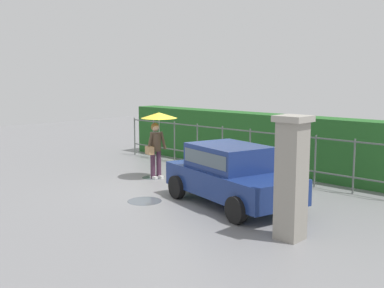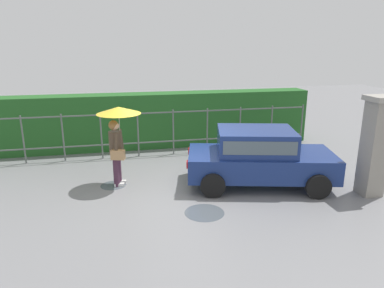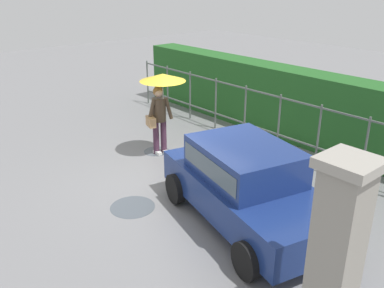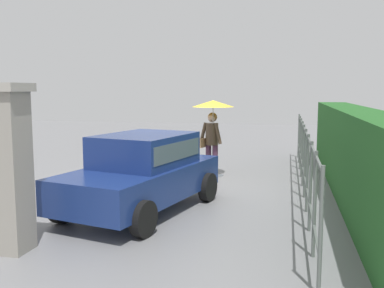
# 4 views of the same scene
# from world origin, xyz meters

# --- Properties ---
(ground_plane) EXTENTS (40.00, 40.00, 0.00)m
(ground_plane) POSITION_xyz_m (0.00, 0.00, 0.00)
(ground_plane) COLOR slate
(car) EXTENTS (3.98, 2.54, 1.48)m
(car) POSITION_xyz_m (2.00, 0.03, 0.80)
(car) COLOR navy
(car) RESTS_ON ground
(pedestrian) EXTENTS (1.11, 1.11, 2.05)m
(pedestrian) POSITION_xyz_m (-1.51, 0.77, 1.56)
(pedestrian) COLOR #47283D
(pedestrian) RESTS_ON ground
(gate_pillar) EXTENTS (0.60, 0.60, 2.42)m
(gate_pillar) POSITION_xyz_m (4.43, -1.13, 1.24)
(gate_pillar) COLOR gray
(gate_pillar) RESTS_ON ground
(fence_section) EXTENTS (10.43, 0.05, 1.50)m
(fence_section) POSITION_xyz_m (-0.31, 3.11, 0.82)
(fence_section) COLOR #59605B
(fence_section) RESTS_ON ground
(hedge_row) EXTENTS (11.38, 0.90, 1.90)m
(hedge_row) POSITION_xyz_m (-0.31, 4.20, 0.95)
(hedge_row) COLOR #235B23
(hedge_row) RESTS_ON ground
(puddle_near) EXTENTS (0.88, 0.88, 0.00)m
(puddle_near) POSITION_xyz_m (0.25, -1.27, 0.00)
(puddle_near) COLOR #4C545B
(puddle_near) RESTS_ON ground
(puddle_far) EXTENTS (0.66, 0.66, 0.00)m
(puddle_far) POSITION_xyz_m (-1.71, 0.73, 0.00)
(puddle_far) COLOR #4C545B
(puddle_far) RESTS_ON ground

